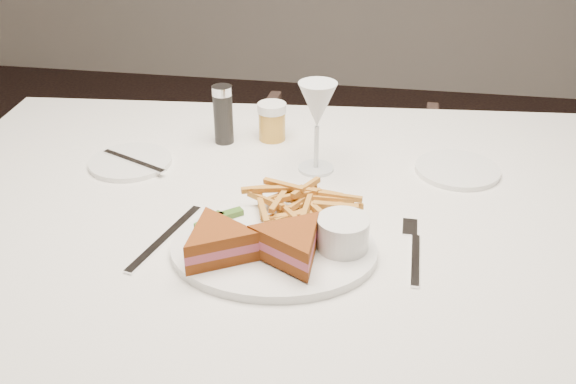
{
  "coord_description": "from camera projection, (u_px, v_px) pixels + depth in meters",
  "views": [
    {
      "loc": [
        0.01,
        -1.13,
        1.32
      ],
      "look_at": [
        -0.15,
        -0.22,
        0.8
      ],
      "focal_mm": 40.0,
      "sensor_mm": 36.0,
      "label": 1
    }
  ],
  "objects": [
    {
      "name": "table",
      "position": [
        292.0,
        361.0,
        1.31
      ],
      "size": [
        1.46,
        1.04,
        0.75
      ],
      "primitive_type": "cube",
      "rotation": [
        0.0,
        0.0,
        0.09
      ],
      "color": "silver",
      "rests_on": "ground"
    },
    {
      "name": "chair_far",
      "position": [
        340.0,
        193.0,
        2.07
      ],
      "size": [
        0.6,
        0.56,
        0.6
      ],
      "primitive_type": "imported",
      "rotation": [
        0.0,
        0.0,
        3.11
      ],
      "color": "#4B362E",
      "rests_on": "ground"
    },
    {
      "name": "table_setting",
      "position": [
        284.0,
        198.0,
        1.07
      ],
      "size": [
        0.79,
        0.59,
        0.18
      ],
      "color": "white",
      "rests_on": "table"
    }
  ]
}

